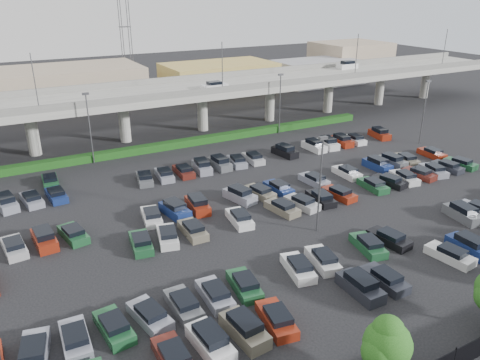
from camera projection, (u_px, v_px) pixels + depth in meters
The scene contains 7 objects.
ground at pixel (276, 202), 55.63m from camera, with size 280.00×280.00×0.00m, color black.
overpass at pixel (174, 94), 78.91m from camera, with size 150.00×13.00×15.80m.
hedge at pixel (193, 142), 75.74m from camera, with size 66.00×1.60×1.10m, color #134213.
parked_cars at pixel (289, 208), 52.79m from camera, with size 62.96×41.64×1.67m.
light_poles at pixel (237, 153), 53.06m from camera, with size 66.90×48.38×10.30m.
distant_buildings at pixel (179, 79), 109.90m from camera, with size 138.00×24.00×9.00m.
comm_tower at pixel (125, 24), 111.58m from camera, with size 2.40×2.40×30.00m.
Camera 1 is at (-27.81, -42.30, 23.62)m, focal length 35.00 mm.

